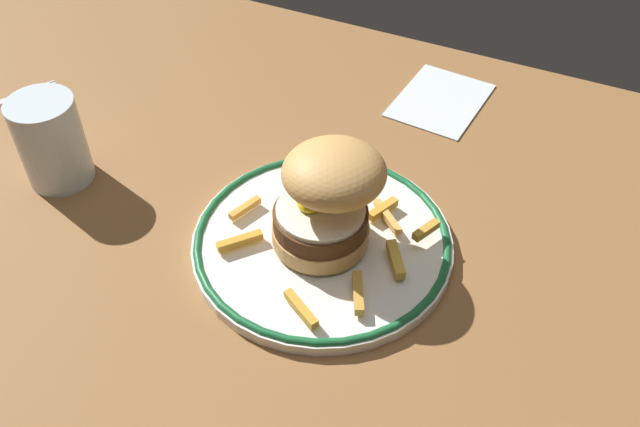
% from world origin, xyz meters
% --- Properties ---
extents(ground_plane, '(1.36, 0.80, 0.04)m').
position_xyz_m(ground_plane, '(0.00, 0.00, -0.02)').
color(ground_plane, brown).
extents(dinner_plate, '(0.25, 0.25, 0.02)m').
position_xyz_m(dinner_plate, '(-0.00, -0.01, 0.01)').
color(dinner_plate, white).
rests_on(dinner_plate, ground_plane).
extents(burger, '(0.14, 0.14, 0.11)m').
position_xyz_m(burger, '(0.00, -0.00, 0.07)').
color(burger, tan).
rests_on(burger, dinner_plate).
extents(fries_pile, '(0.19, 0.23, 0.02)m').
position_xyz_m(fries_pile, '(0.02, -0.00, 0.02)').
color(fries_pile, gold).
rests_on(fries_pile, dinner_plate).
extents(water_glass, '(0.07, 0.07, 0.10)m').
position_xyz_m(water_glass, '(-0.30, -0.03, 0.04)').
color(water_glass, silver).
rests_on(water_glass, ground_plane).
extents(fork, '(0.08, 0.13, 0.00)m').
position_xyz_m(fork, '(-0.46, 0.04, 0.00)').
color(fork, silver).
rests_on(fork, ground_plane).
extents(napkin, '(0.11, 0.14, 0.00)m').
position_xyz_m(napkin, '(0.03, 0.28, 0.00)').
color(napkin, silver).
rests_on(napkin, ground_plane).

